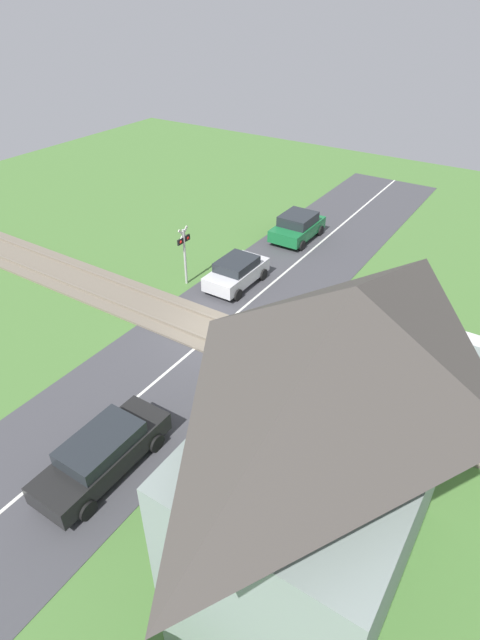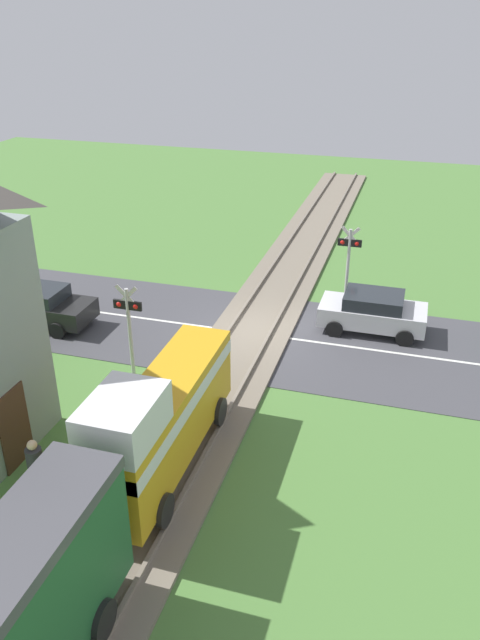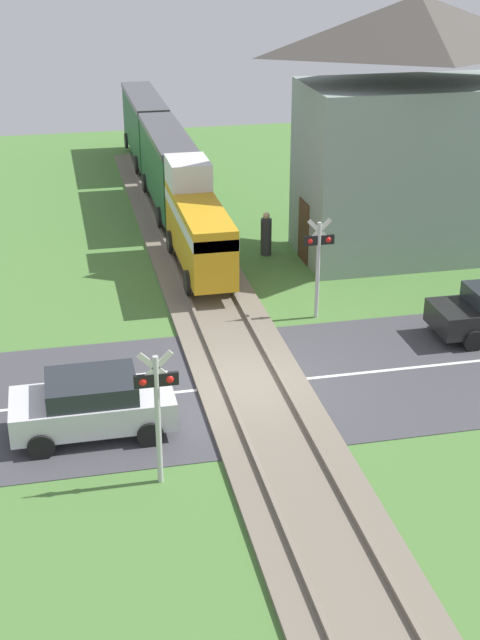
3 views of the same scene
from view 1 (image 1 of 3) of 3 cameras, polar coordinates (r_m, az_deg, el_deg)
name	(u,v)px [view 1 (image 1 of 3)]	position (r m, az deg, el deg)	size (l,w,h in m)	color
ground_plane	(214,333)	(21.78, -3.04, -1.50)	(60.00, 60.00, 0.00)	#4C7A38
road_surface	(214,333)	(21.78, -3.04, -1.48)	(48.00, 6.40, 0.02)	#424247
track_bed	(214,332)	(21.75, -3.04, -1.35)	(2.80, 48.00, 0.24)	#756B5B
car_near_crossing	(237,272)	(24.88, -0.39, 5.53)	(3.67, 1.86, 1.43)	silver
car_far_side	(103,453)	(16.34, -15.41, -14.42)	(4.54, 1.80, 1.43)	black
car_behind_queue	(298,226)	(29.95, 6.59, 10.60)	(3.74, 2.08, 1.54)	#197038
crossing_signal_west_approach	(184,248)	(24.64, -6.39, 8.15)	(0.90, 0.18, 3.04)	#B7B7B7
crossing_signal_east_approach	(252,361)	(17.11, 1.37, -4.70)	(0.90, 0.18, 3.04)	#B7B7B7
station_building	(329,465)	(11.20, 10.14, -16.00)	(7.61, 4.27, 8.60)	gray
pedestrian_by_station	(406,451)	(16.73, 18.42, -14.00)	(0.38, 0.38, 1.53)	#333338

